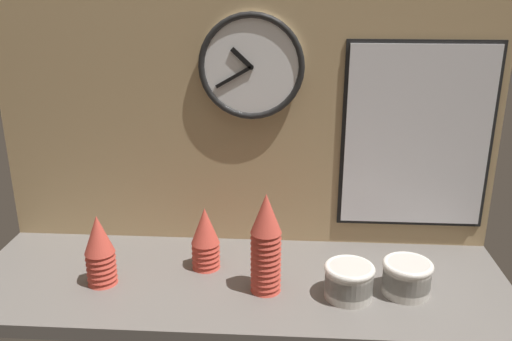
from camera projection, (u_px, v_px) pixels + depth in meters
The scene contains 9 objects.
ground_plane at pixel (239, 283), 163.15cm from camera, with size 160.00×56.00×4.00cm, color slate.
wall_tiled_back at pixel (245, 87), 169.96cm from camera, with size 160.00×3.00×105.00cm.
cup_stack_center_right at pixel (266, 243), 150.64cm from camera, with size 8.72×8.72×29.78cm.
cup_stack_center at pixel (205, 238), 164.74cm from camera, with size 8.72×8.72×19.84cm.
cup_stack_left at pixel (100, 250), 155.73cm from camera, with size 8.72×8.72×21.50cm.
bowl_stack_right at pixel (349, 280), 150.65cm from camera, with size 14.12×14.12×9.78cm.
bowl_stack_far_right at pixel (407, 276), 152.47cm from camera, with size 14.12×14.12×9.78cm.
wall_clock at pixel (251, 67), 164.74cm from camera, with size 32.65×2.70×32.65cm.
menu_board at pixel (417, 137), 169.63cm from camera, with size 47.05×1.32×60.12cm.
Camera 1 is at (14.32, -141.98, 84.17)cm, focal length 38.00 mm.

